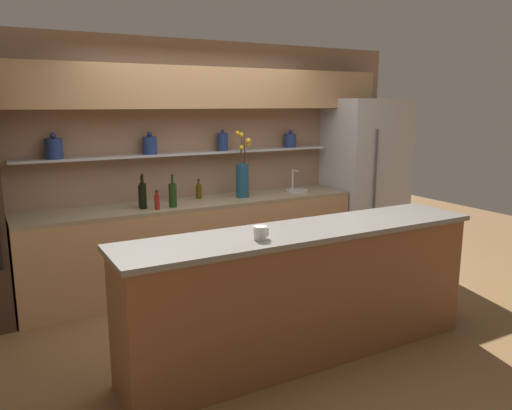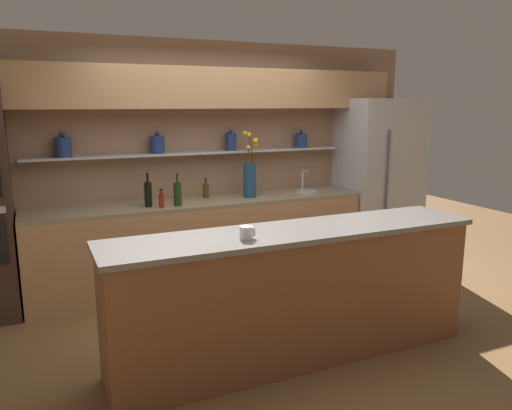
{
  "view_description": "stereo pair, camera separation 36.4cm",
  "coord_description": "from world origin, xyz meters",
  "px_view_note": "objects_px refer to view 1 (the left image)",
  "views": [
    {
      "loc": [
        -2.07,
        -3.56,
        1.93
      ],
      "look_at": [
        0.09,
        0.32,
        1.03
      ],
      "focal_mm": 35.0,
      "sensor_mm": 36.0,
      "label": 1
    },
    {
      "loc": [
        -1.74,
        -3.72,
        1.93
      ],
      "look_at": [
        0.09,
        0.32,
        1.03
      ],
      "focal_mm": 35.0,
      "sensor_mm": 36.0,
      "label": 2
    }
  ],
  "objects_px": {
    "refrigerator": "(365,180)",
    "bottle_sauce_4": "(157,201)",
    "bottle_wine_2": "(142,195)",
    "bottle_oil_3": "(199,191)",
    "bottle_wine_5": "(173,195)",
    "flower_vase": "(242,177)",
    "bottle_wine_0": "(143,195)",
    "bottle_sauce_1": "(172,193)",
    "coffee_mug": "(260,233)",
    "sink_fixture": "(297,189)"
  },
  "relations": [
    {
      "from": "flower_vase",
      "to": "sink_fixture",
      "type": "bearing_deg",
      "value": 1.2
    },
    {
      "from": "flower_vase",
      "to": "bottle_oil_3",
      "type": "distance_m",
      "value": 0.5
    },
    {
      "from": "flower_vase",
      "to": "sink_fixture",
      "type": "distance_m",
      "value": 0.75
    },
    {
      "from": "refrigerator",
      "to": "bottle_sauce_1",
      "type": "distance_m",
      "value": 2.48
    },
    {
      "from": "refrigerator",
      "to": "bottle_oil_3",
      "type": "relative_size",
      "value": 9.34
    },
    {
      "from": "refrigerator",
      "to": "bottle_wine_0",
      "type": "height_order",
      "value": "refrigerator"
    },
    {
      "from": "flower_vase",
      "to": "bottle_wine_0",
      "type": "bearing_deg",
      "value": -176.06
    },
    {
      "from": "bottle_wine_2",
      "to": "bottle_sauce_1",
      "type": "bearing_deg",
      "value": 21.46
    },
    {
      "from": "refrigerator",
      "to": "sink_fixture",
      "type": "bearing_deg",
      "value": 177.15
    },
    {
      "from": "sink_fixture",
      "to": "bottle_wine_2",
      "type": "relative_size",
      "value": 0.84
    },
    {
      "from": "refrigerator",
      "to": "bottle_sauce_1",
      "type": "bearing_deg",
      "value": 175.5
    },
    {
      "from": "bottle_sauce_1",
      "to": "coffee_mug",
      "type": "distance_m",
      "value": 2.1
    },
    {
      "from": "bottle_oil_3",
      "to": "bottle_sauce_1",
      "type": "bearing_deg",
      "value": 179.23
    },
    {
      "from": "refrigerator",
      "to": "bottle_wine_0",
      "type": "bearing_deg",
      "value": -179.12
    },
    {
      "from": "bottle_wine_2",
      "to": "bottle_sauce_4",
      "type": "xyz_separation_m",
      "value": [
        0.09,
        -0.19,
        -0.03
      ]
    },
    {
      "from": "refrigerator",
      "to": "bottle_sauce_4",
      "type": "xyz_separation_m",
      "value": [
        -2.75,
        -0.14,
        0.01
      ]
    },
    {
      "from": "flower_vase",
      "to": "bottle_sauce_4",
      "type": "relative_size",
      "value": 3.83
    },
    {
      "from": "sink_fixture",
      "to": "bottle_wine_0",
      "type": "distance_m",
      "value": 1.86
    },
    {
      "from": "bottle_wine_0",
      "to": "refrigerator",
      "type": "bearing_deg",
      "value": 0.88
    },
    {
      "from": "flower_vase",
      "to": "bottle_sauce_1",
      "type": "height_order",
      "value": "flower_vase"
    },
    {
      "from": "bottle_sauce_4",
      "to": "bottle_wine_5",
      "type": "xyz_separation_m",
      "value": [
        0.17,
        0.03,
        0.04
      ]
    },
    {
      "from": "bottle_sauce_4",
      "to": "bottle_wine_0",
      "type": "bearing_deg",
      "value": 137.26
    },
    {
      "from": "bottle_wine_0",
      "to": "bottle_oil_3",
      "type": "xyz_separation_m",
      "value": [
        0.68,
        0.23,
        -0.05
      ]
    },
    {
      "from": "bottle_sauce_1",
      "to": "coffee_mug",
      "type": "height_order",
      "value": "coffee_mug"
    },
    {
      "from": "flower_vase",
      "to": "bottle_wine_2",
      "type": "height_order",
      "value": "flower_vase"
    },
    {
      "from": "bottle_wine_0",
      "to": "coffee_mug",
      "type": "height_order",
      "value": "bottle_wine_0"
    },
    {
      "from": "flower_vase",
      "to": "bottle_wine_5",
      "type": "height_order",
      "value": "flower_vase"
    },
    {
      "from": "bottle_sauce_1",
      "to": "bottle_wine_2",
      "type": "bearing_deg",
      "value": -158.54
    },
    {
      "from": "bottle_oil_3",
      "to": "bottle_wine_5",
      "type": "xyz_separation_m",
      "value": [
        -0.4,
        -0.3,
        0.04
      ]
    },
    {
      "from": "bottle_wine_0",
      "to": "bottle_wine_5",
      "type": "xyz_separation_m",
      "value": [
        0.28,
        -0.07,
        -0.01
      ]
    },
    {
      "from": "bottle_sauce_4",
      "to": "coffee_mug",
      "type": "xyz_separation_m",
      "value": [
        0.16,
        -1.75,
        0.07
      ]
    },
    {
      "from": "bottle_wine_2",
      "to": "bottle_oil_3",
      "type": "xyz_separation_m",
      "value": [
        0.66,
        0.14,
        -0.03
      ]
    },
    {
      "from": "sink_fixture",
      "to": "bottle_sauce_4",
      "type": "distance_m",
      "value": 1.76
    },
    {
      "from": "bottle_wine_2",
      "to": "bottle_oil_3",
      "type": "distance_m",
      "value": 0.68
    },
    {
      "from": "refrigerator",
      "to": "coffee_mug",
      "type": "distance_m",
      "value": 3.21
    },
    {
      "from": "flower_vase",
      "to": "coffee_mug",
      "type": "bearing_deg",
      "value": -114.24
    },
    {
      "from": "bottle_wine_0",
      "to": "bottle_wine_5",
      "type": "height_order",
      "value": "bottle_wine_0"
    },
    {
      "from": "bottle_wine_0",
      "to": "bottle_wine_2",
      "type": "bearing_deg",
      "value": 78.47
    },
    {
      "from": "bottle_wine_0",
      "to": "bottle_sauce_1",
      "type": "xyz_separation_m",
      "value": [
        0.38,
        0.24,
        -0.05
      ]
    },
    {
      "from": "bottle_sauce_1",
      "to": "refrigerator",
      "type": "bearing_deg",
      "value": -4.5
    },
    {
      "from": "bottle_oil_3",
      "to": "coffee_mug",
      "type": "xyz_separation_m",
      "value": [
        -0.41,
        -2.09,
        0.06
      ]
    },
    {
      "from": "sink_fixture",
      "to": "bottle_oil_3",
      "type": "distance_m",
      "value": 1.19
    },
    {
      "from": "bottle_wine_0",
      "to": "bottle_sauce_1",
      "type": "height_order",
      "value": "bottle_wine_0"
    },
    {
      "from": "refrigerator",
      "to": "bottle_sauce_4",
      "type": "bearing_deg",
      "value": -177.03
    },
    {
      "from": "sink_fixture",
      "to": "bottle_sauce_4",
      "type": "height_order",
      "value": "sink_fixture"
    },
    {
      "from": "bottle_wine_2",
      "to": "bottle_sauce_4",
      "type": "relative_size",
      "value": 1.64
    },
    {
      "from": "refrigerator",
      "to": "bottle_sauce_4",
      "type": "height_order",
      "value": "refrigerator"
    },
    {
      "from": "bottle_oil_3",
      "to": "bottle_wine_0",
      "type": "bearing_deg",
      "value": -161.0
    },
    {
      "from": "flower_vase",
      "to": "bottle_sauce_1",
      "type": "xyz_separation_m",
      "value": [
        -0.75,
        0.16,
        -0.14
      ]
    },
    {
      "from": "refrigerator",
      "to": "bottle_oil_3",
      "type": "height_order",
      "value": "refrigerator"
    }
  ]
}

